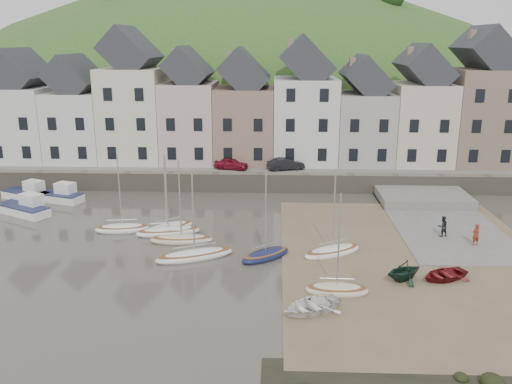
{
  "coord_description": "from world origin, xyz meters",
  "views": [
    {
      "loc": [
        1.6,
        -33.94,
        14.23
      ],
      "look_at": [
        0.0,
        6.0,
        3.0
      ],
      "focal_mm": 37.69,
      "sensor_mm": 36.0,
      "label": 1
    }
  ],
  "objects_px": {
    "car_right": "(286,164)",
    "person_red": "(476,234)",
    "rowboat_white": "(310,306)",
    "car_left": "(231,164)",
    "person_dark": "(443,226)",
    "rowboat_red": "(444,274)",
    "sailboat_0": "(122,228)",
    "rowboat_green": "(404,270)"
  },
  "relations": [
    {
      "from": "sailboat_0",
      "to": "person_red",
      "type": "bearing_deg",
      "value": -4.6
    },
    {
      "from": "rowboat_red",
      "to": "car_left",
      "type": "xyz_separation_m",
      "value": [
        -15.05,
        22.5,
        1.81
      ]
    },
    {
      "from": "sailboat_0",
      "to": "car_left",
      "type": "bearing_deg",
      "value": 63.47
    },
    {
      "from": "sailboat_0",
      "to": "rowboat_green",
      "type": "bearing_deg",
      "value": -22.48
    },
    {
      "from": "sailboat_0",
      "to": "rowboat_green",
      "type": "distance_m",
      "value": 21.43
    },
    {
      "from": "car_left",
      "to": "sailboat_0",
      "type": "bearing_deg",
      "value": 168.04
    },
    {
      "from": "rowboat_white",
      "to": "person_red",
      "type": "relative_size",
      "value": 2.15
    },
    {
      "from": "rowboat_white",
      "to": "car_right",
      "type": "relative_size",
      "value": 0.92
    },
    {
      "from": "rowboat_white",
      "to": "car_left",
      "type": "bearing_deg",
      "value": 161.9
    },
    {
      "from": "rowboat_white",
      "to": "rowboat_red",
      "type": "bearing_deg",
      "value": 86.1
    },
    {
      "from": "rowboat_red",
      "to": "person_red",
      "type": "xyz_separation_m",
      "value": [
        3.91,
        5.81,
        0.54
      ]
    },
    {
      "from": "person_dark",
      "to": "car_left",
      "type": "xyz_separation_m",
      "value": [
        -17.11,
        14.98,
        1.28
      ]
    },
    {
      "from": "rowboat_red",
      "to": "car_left",
      "type": "bearing_deg",
      "value": -172.57
    },
    {
      "from": "rowboat_red",
      "to": "person_red",
      "type": "height_order",
      "value": "person_red"
    },
    {
      "from": "sailboat_0",
      "to": "person_red",
      "type": "relative_size",
      "value": 3.93
    },
    {
      "from": "car_left",
      "to": "car_right",
      "type": "distance_m",
      "value": 5.57
    },
    {
      "from": "rowboat_white",
      "to": "rowboat_red",
      "type": "distance_m",
      "value": 9.59
    },
    {
      "from": "person_red",
      "to": "car_right",
      "type": "distance_m",
      "value": 21.44
    },
    {
      "from": "person_dark",
      "to": "person_red",
      "type": "bearing_deg",
      "value": 120.45
    },
    {
      "from": "rowboat_white",
      "to": "rowboat_green",
      "type": "xyz_separation_m",
      "value": [
        5.94,
        4.22,
        0.31
      ]
    },
    {
      "from": "rowboat_green",
      "to": "rowboat_red",
      "type": "xyz_separation_m",
      "value": [
        2.53,
        0.27,
        -0.34
      ]
    },
    {
      "from": "rowboat_red",
      "to": "person_dark",
      "type": "xyz_separation_m",
      "value": [
        2.06,
        7.53,
        0.53
      ]
    },
    {
      "from": "rowboat_white",
      "to": "person_red",
      "type": "xyz_separation_m",
      "value": [
        12.39,
        10.3,
        0.51
      ]
    },
    {
      "from": "sailboat_0",
      "to": "rowboat_green",
      "type": "height_order",
      "value": "sailboat_0"
    },
    {
      "from": "sailboat_0",
      "to": "person_red",
      "type": "height_order",
      "value": "sailboat_0"
    },
    {
      "from": "person_dark",
      "to": "rowboat_green",
      "type": "bearing_deg",
      "value": 42.84
    },
    {
      "from": "car_right",
      "to": "person_red",
      "type": "bearing_deg",
      "value": -157.34
    },
    {
      "from": "sailboat_0",
      "to": "person_red",
      "type": "distance_m",
      "value": 26.33
    },
    {
      "from": "rowboat_green",
      "to": "car_right",
      "type": "bearing_deg",
      "value": 168.15
    },
    {
      "from": "person_red",
      "to": "person_dark",
      "type": "xyz_separation_m",
      "value": [
        -1.85,
        1.72,
        -0.01
      ]
    },
    {
      "from": "person_dark",
      "to": "rowboat_red",
      "type": "bearing_deg",
      "value": 58.03
    },
    {
      "from": "sailboat_0",
      "to": "rowboat_white",
      "type": "distance_m",
      "value": 18.6
    },
    {
      "from": "sailboat_0",
      "to": "rowboat_red",
      "type": "height_order",
      "value": "sailboat_0"
    },
    {
      "from": "rowboat_red",
      "to": "person_dark",
      "type": "bearing_deg",
      "value": 138.33
    },
    {
      "from": "sailboat_0",
      "to": "car_left",
      "type": "distance_m",
      "value": 16.41
    },
    {
      "from": "sailboat_0",
      "to": "rowboat_green",
      "type": "relative_size",
      "value": 2.5
    },
    {
      "from": "car_right",
      "to": "car_left",
      "type": "bearing_deg",
      "value": 73.93
    },
    {
      "from": "sailboat_0",
      "to": "rowboat_red",
      "type": "bearing_deg",
      "value": -19.54
    },
    {
      "from": "sailboat_0",
      "to": "person_dark",
      "type": "bearing_deg",
      "value": -0.93
    },
    {
      "from": "person_dark",
      "to": "car_left",
      "type": "height_order",
      "value": "car_left"
    },
    {
      "from": "person_red",
      "to": "car_right",
      "type": "height_order",
      "value": "car_right"
    },
    {
      "from": "person_red",
      "to": "person_dark",
      "type": "height_order",
      "value": "person_red"
    }
  ]
}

